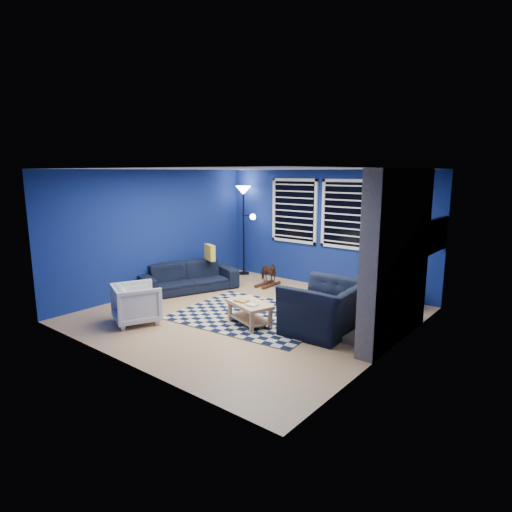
{
  "coord_description": "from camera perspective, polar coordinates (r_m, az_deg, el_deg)",
  "views": [
    {
      "loc": [
        4.58,
        -5.48,
        2.46
      ],
      "look_at": [
        -0.09,
        0.3,
        0.99
      ],
      "focal_mm": 30.0,
      "sensor_mm": 36.0,
      "label": 1
    }
  ],
  "objects": [
    {
      "name": "rug",
      "position": [
        7.49,
        -0.36,
        -7.9
      ],
      "size": [
        2.69,
        2.25,
        0.02
      ],
      "primitive_type": "cube",
      "rotation": [
        0.0,
        0.0,
        0.1
      ],
      "color": "black",
      "rests_on": "floor"
    },
    {
      "name": "wall_right",
      "position": [
        5.98,
        17.79,
        -0.99
      ],
      "size": [
        0.0,
        5.0,
        5.0
      ],
      "primitive_type": "plane",
      "rotation": [
        1.57,
        0.0,
        -1.57
      ],
      "color": "navy",
      "rests_on": "floor"
    },
    {
      "name": "coffee_table",
      "position": [
        6.98,
        -0.89,
        -7.01
      ],
      "size": [
        0.9,
        0.68,
        0.4
      ],
      "rotation": [
        0.0,
        0.0,
        -0.32
      ],
      "color": "tan",
      "rests_on": "rug"
    },
    {
      "name": "window_left",
      "position": [
        9.6,
        5.09,
        6.02
      ],
      "size": [
        1.17,
        0.06,
        1.42
      ],
      "color": "black",
      "rests_on": "wall_back"
    },
    {
      "name": "wall_left",
      "position": [
        9.03,
        -13.22,
        3.21
      ],
      "size": [
        0.0,
        5.0,
        5.0
      ],
      "primitive_type": "plane",
      "rotation": [
        1.57,
        0.0,
        1.57
      ],
      "color": "navy",
      "rests_on": "floor"
    },
    {
      "name": "floor",
      "position": [
        7.55,
        -0.9,
        -7.81
      ],
      "size": [
        5.0,
        5.0,
        0.0
      ],
      "primitive_type": "plane",
      "color": "tan",
      "rests_on": "ground"
    },
    {
      "name": "armchair_bent",
      "position": [
        7.35,
        -15.64,
        -6.09
      ],
      "size": [
        0.93,
        0.94,
        0.65
      ],
      "primitive_type": "imported",
      "rotation": [
        0.0,
        0.0,
        2.72
      ],
      "color": "gray",
      "rests_on": "floor"
    },
    {
      "name": "armchair_big",
      "position": [
        6.72,
        9.15,
        -6.83
      ],
      "size": [
        1.27,
        1.13,
        0.79
      ],
      "primitive_type": "imported",
      "rotation": [
        0.0,
        0.0,
        -1.51
      ],
      "color": "black",
      "rests_on": "floor"
    },
    {
      "name": "fireplace",
      "position": [
        6.5,
        18.22,
        -0.56
      ],
      "size": [
        0.65,
        2.0,
        2.5
      ],
      "color": "gray",
      "rests_on": "floor"
    },
    {
      "name": "throw_pillow",
      "position": [
        9.19,
        -6.18,
        0.47
      ],
      "size": [
        0.37,
        0.23,
        0.34
      ],
      "primitive_type": "cube",
      "rotation": [
        0.0,
        0.0,
        -0.39
      ],
      "color": "gold",
      "rests_on": "sofa"
    },
    {
      "name": "tv",
      "position": [
        7.85,
        22.84,
        2.57
      ],
      "size": [
        0.07,
        1.0,
        0.58
      ],
      "color": "black",
      "rests_on": "wall_right"
    },
    {
      "name": "rocking_horse",
      "position": [
        9.3,
        1.57,
        -2.2
      ],
      "size": [
        0.36,
        0.59,
        0.47
      ],
      "primitive_type": "imported",
      "rotation": [
        0.0,
        0.0,
        1.36
      ],
      "color": "#442315",
      "rests_on": "floor"
    },
    {
      "name": "wall_back",
      "position": [
        9.28,
        9.04,
        3.57
      ],
      "size": [
        5.0,
        0.0,
        5.0
      ],
      "primitive_type": "plane",
      "rotation": [
        1.57,
        0.0,
        0.0
      ],
      "color": "navy",
      "rests_on": "floor"
    },
    {
      "name": "cabinet",
      "position": [
        8.32,
        17.94,
        -4.79
      ],
      "size": [
        0.58,
        0.41,
        0.55
      ],
      "rotation": [
        0.0,
        0.0,
        0.07
      ],
      "color": "tan",
      "rests_on": "floor"
    },
    {
      "name": "window_right",
      "position": [
        8.94,
        12.04,
        5.44
      ],
      "size": [
        1.17,
        0.06,
        1.42
      ],
      "color": "black",
      "rests_on": "wall_back"
    },
    {
      "name": "ceiling",
      "position": [
        7.14,
        -0.96,
        11.54
      ],
      "size": [
        5.0,
        5.0,
        0.0
      ],
      "primitive_type": "plane",
      "rotation": [
        3.14,
        0.0,
        0.0
      ],
      "color": "white",
      "rests_on": "wall_back"
    },
    {
      "name": "sofa",
      "position": [
        9.06,
        -9.03,
        -2.76
      ],
      "size": [
        2.17,
        1.47,
        0.59
      ],
      "primitive_type": "imported",
      "rotation": [
        0.0,
        0.0,
        1.2
      ],
      "color": "black",
      "rests_on": "floor"
    },
    {
      "name": "floor_lamp",
      "position": [
        10.19,
        -1.6,
        7.15
      ],
      "size": [
        0.58,
        0.36,
        2.12
      ],
      "color": "black",
      "rests_on": "floor"
    }
  ]
}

